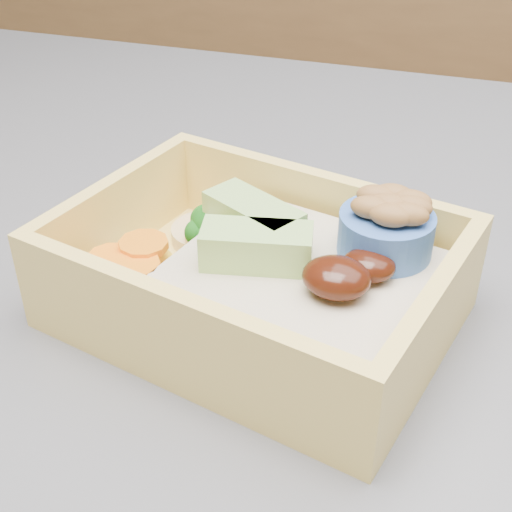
% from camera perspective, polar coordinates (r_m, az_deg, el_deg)
% --- Properties ---
extents(bento_box, '(0.23, 0.19, 0.07)m').
position_cam_1_polar(bento_box, '(0.38, 1.00, -1.75)').
color(bento_box, '#F3CE64').
rests_on(bento_box, island).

